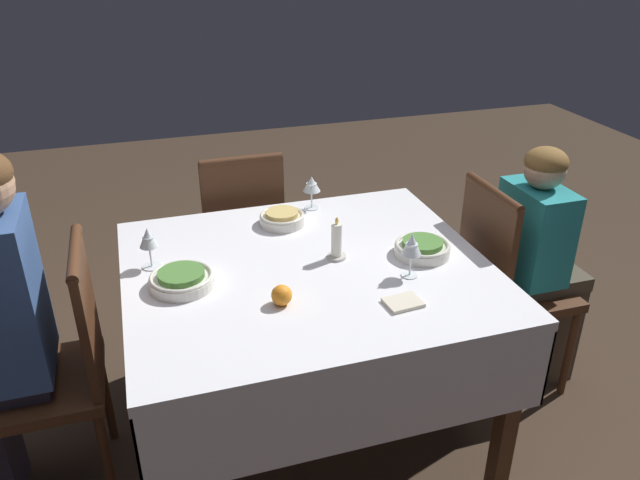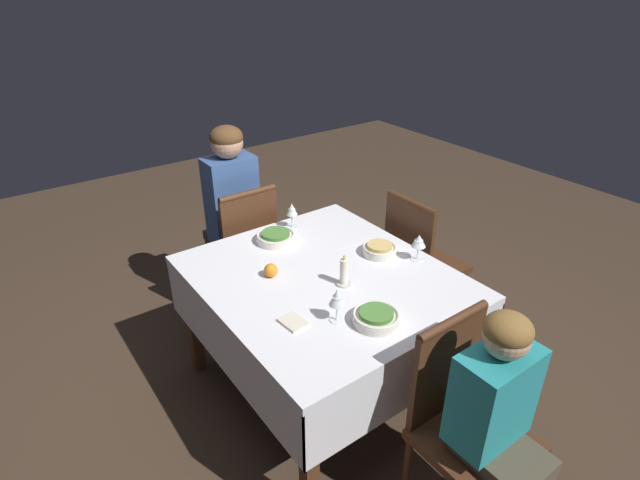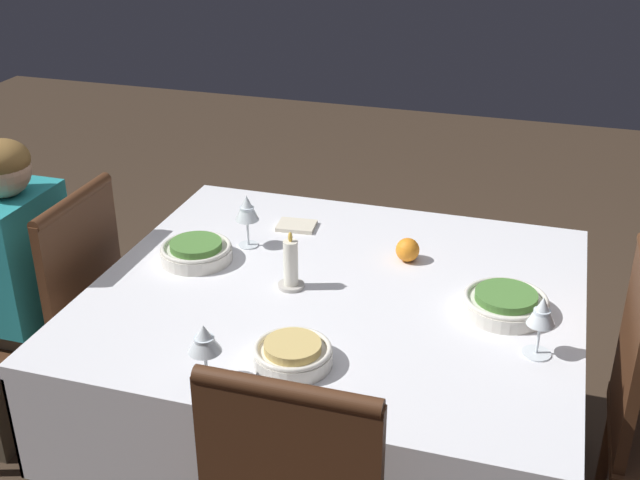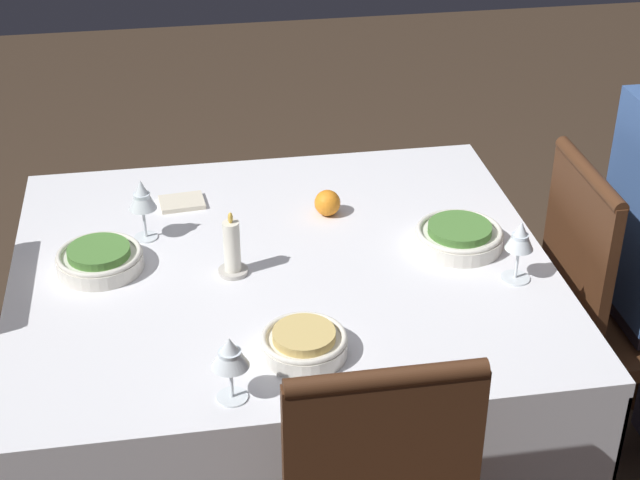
{
  "view_description": "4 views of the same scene",
  "coord_description": "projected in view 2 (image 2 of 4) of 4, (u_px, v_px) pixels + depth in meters",
  "views": [
    {
      "loc": [
        -0.53,
        -1.82,
        1.81
      ],
      "look_at": [
        0.06,
        0.04,
        0.82
      ],
      "focal_mm": 35.0,
      "sensor_mm": 36.0,
      "label": 1
    },
    {
      "loc": [
        1.63,
        -1.21,
        2.04
      ],
      "look_at": [
        -0.09,
        0.04,
        0.88
      ],
      "focal_mm": 28.0,
      "sensor_mm": 36.0,
      "label": 2
    },
    {
      "loc": [
        -0.49,
        1.76,
        1.78
      ],
      "look_at": [
        0.04,
        0.03,
        0.89
      ],
      "focal_mm": 45.0,
      "sensor_mm": 36.0,
      "label": 3
    },
    {
      "loc": [
        0.23,
        1.94,
        1.96
      ],
      "look_at": [
        -0.08,
        0.1,
        0.85
      ],
      "focal_mm": 55.0,
      "sensor_mm": 36.0,
      "label": 4
    }
  ],
  "objects": [
    {
      "name": "ground_plane",
      "position": [
        324.0,
        388.0,
        2.76
      ],
      "size": [
        8.0,
        8.0,
        0.0
      ],
      "primitive_type": "plane",
      "color": "#3D2D21"
    },
    {
      "name": "dining_table",
      "position": [
        324.0,
        292.0,
        2.45
      ],
      "size": [
        1.25,
        1.11,
        0.74
      ],
      "color": "silver",
      "rests_on": "ground_plane"
    },
    {
      "name": "chair_west",
      "position": [
        243.0,
        247.0,
        3.12
      ],
      "size": [
        0.4,
        0.39,
        0.93
      ],
      "rotation": [
        0.0,
        0.0,
        -1.57
      ],
      "color": "#472816",
      "rests_on": "ground_plane"
    },
    {
      "name": "chair_east",
      "position": [
        463.0,
        418.0,
        1.93
      ],
      "size": [
        0.4,
        0.39,
        0.93
      ],
      "rotation": [
        0.0,
        0.0,
        1.57
      ],
      "color": "#472816",
      "rests_on": "ground_plane"
    },
    {
      "name": "chair_north",
      "position": [
        419.0,
        259.0,
        2.98
      ],
      "size": [
        0.39,
        0.4,
        0.93
      ],
      "rotation": [
        0.0,
        0.0,
        3.14
      ],
      "color": "#472816",
      "rests_on": "ground_plane"
    },
    {
      "name": "person_adult_denim",
      "position": [
        230.0,
        210.0,
        3.13
      ],
      "size": [
        0.34,
        0.3,
        1.26
      ],
      "rotation": [
        0.0,
        0.0,
        -1.57
      ],
      "color": "#383342",
      "rests_on": "ground_plane"
    },
    {
      "name": "person_child_teal",
      "position": [
        501.0,
        432.0,
        1.78
      ],
      "size": [
        0.33,
        0.3,
        1.06
      ],
      "rotation": [
        0.0,
        0.0,
        1.57
      ],
      "color": "#4C4233",
      "rests_on": "ground_plane"
    },
    {
      "name": "bowl_west",
      "position": [
        276.0,
        237.0,
        2.69
      ],
      "size": [
        0.21,
        0.21,
        0.06
      ],
      "color": "silver",
      "rests_on": "dining_table"
    },
    {
      "name": "wine_glass_west",
      "position": [
        292.0,
        210.0,
        2.8
      ],
      "size": [
        0.07,
        0.07,
        0.15
      ],
      "color": "white",
      "rests_on": "dining_table"
    },
    {
      "name": "bowl_east",
      "position": [
        376.0,
        317.0,
        2.07
      ],
      "size": [
        0.2,
        0.2,
        0.06
      ],
      "color": "silver",
      "rests_on": "dining_table"
    },
    {
      "name": "wine_glass_east",
      "position": [
        337.0,
        298.0,
        2.04
      ],
      "size": [
        0.07,
        0.07,
        0.16
      ],
      "color": "white",
      "rests_on": "dining_table"
    },
    {
      "name": "bowl_north",
      "position": [
        379.0,
        249.0,
        2.57
      ],
      "size": [
        0.18,
        0.18,
        0.06
      ],
      "color": "silver",
      "rests_on": "dining_table"
    },
    {
      "name": "wine_glass_north",
      "position": [
        419.0,
        242.0,
        2.48
      ],
      "size": [
        0.07,
        0.07,
        0.14
      ],
      "color": "white",
      "rests_on": "dining_table"
    },
    {
      "name": "candle_centerpiece",
      "position": [
        344.0,
        274.0,
        2.31
      ],
      "size": [
        0.07,
        0.07,
        0.16
      ],
      "color": "beige",
      "rests_on": "dining_table"
    },
    {
      "name": "orange_fruit",
      "position": [
        271.0,
        270.0,
        2.38
      ],
      "size": [
        0.07,
        0.07,
        0.07
      ],
      "primitive_type": "sphere",
      "color": "orange",
      "rests_on": "dining_table"
    },
    {
      "name": "napkin_red_folded",
      "position": [
        293.0,
        322.0,
        2.08
      ],
      "size": [
        0.12,
        0.1,
        0.01
      ],
      "rotation": [
        0.0,
        0.0,
        0.09
      ],
      "color": "beige",
      "rests_on": "dining_table"
    }
  ]
}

